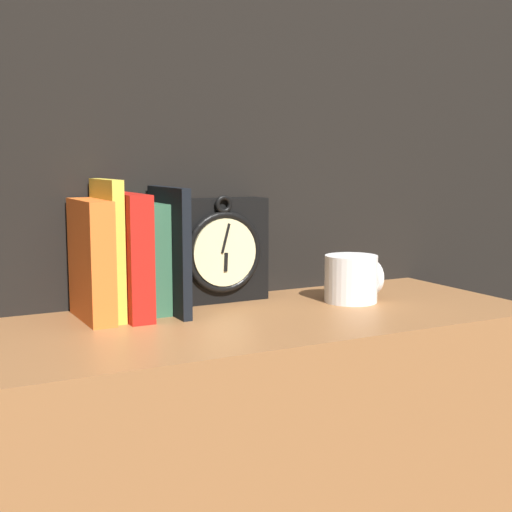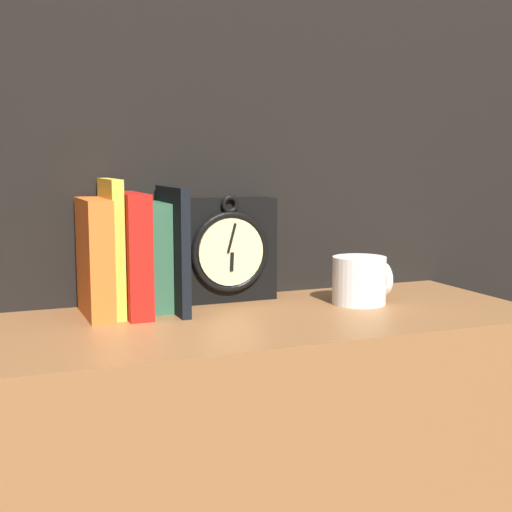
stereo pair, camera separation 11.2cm
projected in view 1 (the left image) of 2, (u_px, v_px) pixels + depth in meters
wall_back at (199, 5)px, 1.25m from camera, size 6.00×0.05×2.60m
clock at (215, 250)px, 1.25m from camera, size 0.18×0.07×0.19m
book_slot0_orange at (91, 260)px, 1.11m from camera, size 0.04×0.14×0.19m
book_slot1_yellow at (108, 249)px, 1.12m from camera, size 0.02×0.13×0.22m
book_slot2_red at (128, 255)px, 1.13m from camera, size 0.04×0.15×0.20m
book_slot3_green at (148, 258)px, 1.17m from camera, size 0.04×0.11×0.18m
book_slot4_black at (169, 250)px, 1.16m from camera, size 0.02×0.16×0.21m
mug at (352, 278)px, 1.25m from camera, size 0.10×0.09×0.08m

